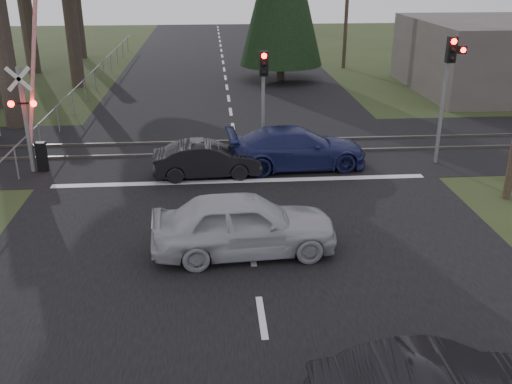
{
  "coord_description": "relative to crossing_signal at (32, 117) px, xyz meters",
  "views": [
    {
      "loc": [
        -0.94,
        -10.35,
        7.2
      ],
      "look_at": [
        0.19,
        4.01,
        1.3
      ],
      "focal_mm": 40.0,
      "sensor_mm": 36.0,
      "label": 1
    }
  ],
  "objects": [
    {
      "name": "rail_near",
      "position": [
        7.27,
        1.41,
        -2.01
      ],
      "size": [
        120.0,
        0.12,
        0.1
      ],
      "primitive_type": "cube",
      "color": "#59544C",
      "rests_on": "ground"
    },
    {
      "name": "rail_far",
      "position": [
        7.27,
        3.01,
        -2.01
      ],
      "size": [
        120.0,
        0.12,
        0.1
      ],
      "primitive_type": "cube",
      "color": "#59544C",
      "rests_on": "ground"
    },
    {
      "name": "dark_car_far",
      "position": [
        6.1,
        -0.98,
        -1.43
      ],
      "size": [
        3.87,
        1.57,
        1.25
      ],
      "primitive_type": "imported",
      "rotation": [
        0.0,
        0.0,
        1.64
      ],
      "color": "black",
      "rests_on": "ground"
    },
    {
      "name": "traffic_signal_center",
      "position": [
        8.27,
        0.89,
        0.75
      ],
      "size": [
        0.32,
        0.48,
        4.1
      ],
      "color": "slate",
      "rests_on": "ground"
    },
    {
      "name": "traffic_signal_right",
      "position": [
        14.82,
        -0.31,
        1.26
      ],
      "size": [
        0.68,
        0.48,
        4.7
      ],
      "color": "slate",
      "rests_on": "ground"
    },
    {
      "name": "fence_left",
      "position": [
        -0.53,
        12.71,
        -2.06
      ],
      "size": [
        0.1,
        36.0,
        1.2
      ],
      "primitive_type": null,
      "color": "slate",
      "rests_on": "ground"
    },
    {
      "name": "road",
      "position": [
        7.27,
        0.21,
        -2.05
      ],
      "size": [
        14.0,
        100.0,
        0.01
      ],
      "primitive_type": "cube",
      "color": "black",
      "rests_on": "ground"
    },
    {
      "name": "stop_line",
      "position": [
        7.27,
        -1.59,
        -2.05
      ],
      "size": [
        13.0,
        0.35,
        0.0
      ],
      "primitive_type": "cube",
      "color": "silver",
      "rests_on": "ground"
    },
    {
      "name": "blue_sedan",
      "position": [
        9.4,
        -0.28,
        -1.31
      ],
      "size": [
        5.27,
        2.43,
        1.49
      ],
      "primitive_type": "imported",
      "rotation": [
        0.0,
        0.0,
        1.64
      ],
      "color": "#1A2050",
      "rests_on": "ground"
    },
    {
      "name": "silver_car",
      "position": [
        7.07,
        -6.78,
        -1.24
      ],
      "size": [
        4.93,
        2.25,
        1.64
      ],
      "primitive_type": "imported",
      "rotation": [
        0.0,
        0.0,
        1.64
      ],
      "color": "#ABADB3",
      "rests_on": "ground"
    },
    {
      "name": "rail_corridor",
      "position": [
        7.27,
        2.21,
        -2.05
      ],
      "size": [
        120.0,
        8.0,
        0.01
      ],
      "primitive_type": "cube",
      "color": "black",
      "rests_on": "ground"
    },
    {
      "name": "ground",
      "position": [
        7.27,
        -9.79,
        -2.06
      ],
      "size": [
        120.0,
        120.0,
        0.0
      ],
      "primitive_type": "plane",
      "color": "#2B3719",
      "rests_on": "ground"
    },
    {
      "name": "crossing_signal",
      "position": [
        0.0,
        0.0,
        0.0
      ],
      "size": [
        1.62,
        0.38,
        6.96
      ],
      "color": "slate",
      "rests_on": "ground"
    }
  ]
}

